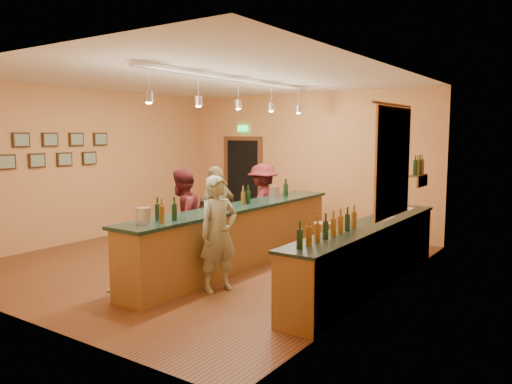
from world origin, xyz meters
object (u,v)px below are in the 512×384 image
Objects in this scene: customer_c at (263,205)px; bar_stool at (323,231)px; tasting_bar at (239,232)px; customer_a at (182,219)px; back_counter at (368,254)px; bartender at (218,234)px; customer_b at (217,214)px.

customer_c reaches higher than bar_stool.
tasting_bar is 3.02× the size of customer_a.
customer_a reaches higher than back_counter.
bar_stool is (0.47, 2.38, -0.29)m from bartender.
customer_c is (-1.10, 2.80, 0.00)m from bartender.
customer_a is (-0.69, -0.65, 0.24)m from tasting_bar.
tasting_bar is (-2.25, -0.18, 0.12)m from back_counter.
tasting_bar reaches higher than back_counter.
tasting_bar is at bearing 18.11° from customer_c.
back_counter is 2.72× the size of customer_c.
bar_stool is at bearing 48.37° from tasting_bar.
back_counter is at bearing 97.39° from customer_a.
back_counter is 1.57m from bar_stool.
bartender is 2.41× the size of bar_stool.
customer_a is at bearing -4.81° from customer_c.
customer_c is 1.65m from bar_stool.
back_counter is 2.82m from customer_b.
customer_a is 2.50m from bar_stool.
back_counter is 2.72× the size of bartender.
bar_stool is at bearing 141.79° from back_counter.
customer_b is at bearing -1.20° from customer_c.
bartender reaches higher than back_counter.
back_counter is 2.67× the size of customer_b.
bartender is 1.73m from customer_b.
tasting_bar reaches higher than bar_stool.
customer_b reaches higher than customer_a.
back_counter is 0.89× the size of tasting_bar.
back_counter is at bearing -30.91° from bartender.
bartender is at bearing -65.92° from tasting_bar.
bartender is 0.98× the size of customer_b.
customer_b is at bearing -146.16° from bar_stool.
customer_a is at bearing -164.14° from back_counter.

